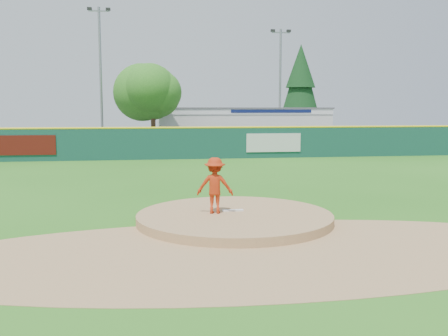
{
  "coord_description": "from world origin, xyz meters",
  "views": [
    {
      "loc": [
        -2.35,
        -13.58,
        3.16
      ],
      "look_at": [
        0.0,
        2.0,
        1.3
      ],
      "focal_mm": 40.0,
      "sensor_mm": 36.0,
      "label": 1
    }
  ],
  "objects": [
    {
      "name": "pool_building_grp",
      "position": [
        6.0,
        31.99,
        1.66
      ],
      "size": [
        15.2,
        8.2,
        3.31
      ],
      "color": "silver",
      "rests_on": "ground"
    },
    {
      "name": "infield_dirt_arc",
      "position": [
        0.0,
        -3.0,
        0.01
      ],
      "size": [
        15.4,
        15.4,
        0.01
      ],
      "primitive_type": "cylinder",
      "color": "#9E774C",
      "rests_on": "ground"
    },
    {
      "name": "playground_slide",
      "position": [
        -11.4,
        23.72,
        0.72
      ],
      "size": [
        0.91,
        2.57,
        1.42
      ],
      "color": "#1925DA",
      "rests_on": "ground"
    },
    {
      "name": "pitcher",
      "position": [
        -0.54,
        0.12,
        1.04
      ],
      "size": [
        1.12,
        0.78,
        1.57
      ],
      "primitive_type": "imported",
      "rotation": [
        0.0,
        0.0,
        2.93
      ],
      "color": "#B02B0F",
      "rests_on": "pitchers_mound"
    },
    {
      "name": "van",
      "position": [
        2.71,
        22.09,
        0.75
      ],
      "size": [
        5.46,
        2.87,
        1.47
      ],
      "primitive_type": "imported",
      "rotation": [
        0.0,
        0.0,
        1.65
      ],
      "color": "white",
      "rests_on": "parking_lot"
    },
    {
      "name": "light_pole_left",
      "position": [
        -6.0,
        27.0,
        6.05
      ],
      "size": [
        1.75,
        0.25,
        11.0
      ],
      "color": "gray",
      "rests_on": "ground"
    },
    {
      "name": "light_pole_right",
      "position": [
        9.0,
        29.0,
        5.54
      ],
      "size": [
        1.75,
        0.25,
        10.0
      ],
      "color": "gray",
      "rests_on": "ground"
    },
    {
      "name": "ground",
      "position": [
        0.0,
        0.0,
        0.0
      ],
      "size": [
        120.0,
        120.0,
        0.0
      ],
      "primitive_type": "plane",
      "color": "#286B19",
      "rests_on": "ground"
    },
    {
      "name": "conifer_tree",
      "position": [
        13.0,
        36.0,
        5.54
      ],
      "size": [
        4.4,
        4.4,
        9.5
      ],
      "color": "#382314",
      "rests_on": "ground"
    },
    {
      "name": "pitchers_mound",
      "position": [
        0.0,
        0.0,
        0.0
      ],
      "size": [
        5.5,
        5.5,
        0.5
      ],
      "primitive_type": "cylinder",
      "color": "#9E774C",
      "rests_on": "ground"
    },
    {
      "name": "deciduous_tree",
      "position": [
        -2.0,
        25.0,
        4.55
      ],
      "size": [
        5.6,
        5.6,
        7.36
      ],
      "color": "#382314",
      "rests_on": "ground"
    },
    {
      "name": "outfield_fence",
      "position": [
        0.0,
        18.0,
        1.09
      ],
      "size": [
        40.0,
        0.14,
        2.07
      ],
      "color": "#134037",
      "rests_on": "ground"
    },
    {
      "name": "fence_banners",
      "position": [
        -2.05,
        17.92,
        1.0
      ],
      "size": [
        19.04,
        0.04,
        1.2
      ],
      "color": "#52110B",
      "rests_on": "ground"
    },
    {
      "name": "parking_lot",
      "position": [
        0.0,
        27.0,
        0.01
      ],
      "size": [
        44.0,
        16.0,
        0.02
      ],
      "primitive_type": "cube",
      "color": "#38383A",
      "rests_on": "ground"
    },
    {
      "name": "pitching_rubber",
      "position": [
        0.0,
        0.3,
        0.27
      ],
      "size": [
        0.6,
        0.15,
        0.04
      ],
      "primitive_type": "cube",
      "color": "white",
      "rests_on": "pitchers_mound"
    }
  ]
}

